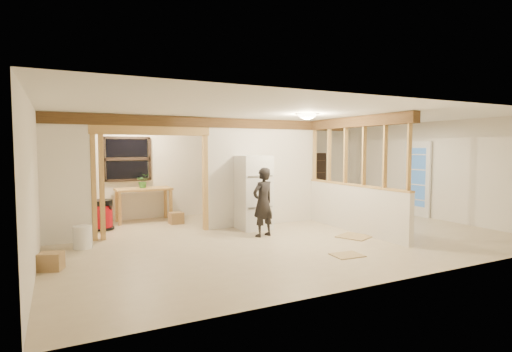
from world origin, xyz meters
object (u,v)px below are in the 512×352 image
work_table (144,205)px  bookshelf (312,180)px  shop_vac (102,215)px  woman (263,202)px  refrigerator (254,192)px

work_table → bookshelf: 5.18m
bookshelf → shop_vac: bearing=-172.5°
bookshelf → woman: bearing=-137.6°
refrigerator → shop_vac: 3.42m
refrigerator → shop_vac: size_ratio=2.43×
work_table → bookshelf: bookshelf is taller
woman → shop_vac: woman is taller
refrigerator → work_table: 2.91m
shop_vac → work_table: bearing=30.6°
refrigerator → bookshelf: bookshelf is taller
refrigerator → bookshelf: 3.84m
shop_vac → bookshelf: 6.27m
shop_vac → bookshelf: size_ratio=0.41×
woman → work_table: bearing=-72.8°
work_table → woman: bearing=-57.4°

